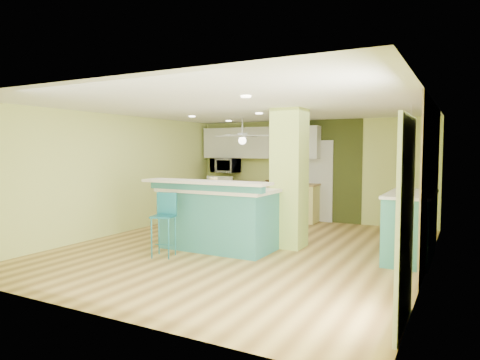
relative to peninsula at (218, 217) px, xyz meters
The scene contains 23 objects.
floor 0.75m from the peninsula, 31.81° to the left, with size 6.00×7.00×0.01m, color olive.
ceiling 1.98m from the peninsula, 31.81° to the left, with size 6.00×7.00×0.01m, color white.
wall_back 3.83m from the peninsula, 83.94° to the left, with size 6.00×0.01×2.50m, color #DBE97D.
wall_front 3.35m from the peninsula, 83.03° to the right, with size 6.00×0.01×2.50m, color #DBE97D.
wall_left 2.70m from the peninsula, behind, with size 0.01×7.00×2.50m, color #DBE97D.
wall_right 3.48m from the peninsula, ahead, with size 0.01×7.00×2.50m, color #DBE97D.
wood_panel 3.55m from the peninsula, 14.04° to the left, with size 0.02×3.40×2.50m, color #8D7150.
olive_accent 3.84m from the peninsula, 80.90° to the left, with size 2.20×0.02×2.50m, color #3D461C.
interior_door 3.78m from the peninsula, 80.83° to the left, with size 0.82×0.05×2.00m, color silver.
french_door 3.97m from the peninsula, 31.36° to the right, with size 0.04×1.08×2.10m, color white.
column 1.45m from the peninsula, 35.48° to the left, with size 0.55×0.55×2.50m, color #BCD562.
kitchen_run 3.56m from the peninsula, 104.66° to the left, with size 3.25×0.63×0.94m.
stove 3.91m from the peninsula, 118.31° to the left, with size 0.76×0.66×1.08m.
upper_cabinets 3.93m from the peninsula, 104.19° to the left, with size 3.20×0.34×0.80m, color white.
microwave 3.99m from the peninsula, 118.25° to the left, with size 0.70×0.48×0.39m, color silver.
ceiling_fan 2.79m from the peninsula, 107.34° to the left, with size 1.41×1.41×0.61m.
pendant_lamp 3.46m from the peninsula, 18.11° to the left, with size 0.14×0.14×0.69m.
wall_decor 3.65m from the peninsula, 17.29° to the left, with size 0.03×0.90×0.70m, color brown.
peninsula is the anchor object (origin of this frame).
bar_stool 1.01m from the peninsula, 121.23° to the right, with size 0.43×0.43×1.05m.
side_counter 3.22m from the peninsula, 15.84° to the left, with size 0.71×1.68×1.08m.
fruit_bowl 3.42m from the peninsula, 98.17° to the left, with size 0.28×0.28×0.07m, color #342315.
canister 0.66m from the peninsula, 139.54° to the left, with size 0.15×0.15×0.18m, color yellow.
Camera 1 is at (3.49, -6.71, 1.76)m, focal length 32.00 mm.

